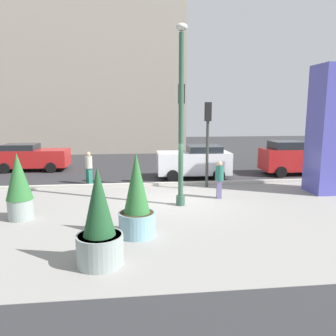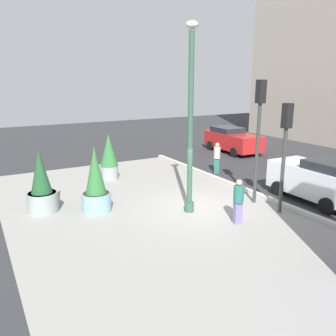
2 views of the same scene
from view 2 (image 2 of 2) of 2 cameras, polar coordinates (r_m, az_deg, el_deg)
The scene contains 13 objects.
ground_plane at distance 16.73m, azimuth 16.20°, elevation -3.81°, with size 60.00×60.00×0.00m, color #2D2D30.
plaza_pavement at distance 13.31m, azimuth -2.48°, elevation -7.93°, with size 18.00×10.00×0.02m, color gray.
curb_strip at distance 16.11m, azimuth 14.01°, elevation -4.06°, with size 18.00×0.24×0.16m, color #B7B2A8.
lamp_post at distance 13.02m, azimuth 3.65°, elevation 7.03°, with size 0.44×0.44×6.95m.
potted_plant_curbside at distance 18.10m, azimuth -9.52°, elevation 1.83°, with size 0.90×0.90×2.35m.
potted_plant_by_pillar at distance 13.81m, azimuth -11.60°, elevation -2.66°, with size 1.12×1.12×2.57m.
potted_plant_near_right at distance 14.32m, azimuth -19.77°, elevation -2.88°, with size 1.16×1.16×2.48m.
traffic_light_far_side at distance 14.48m, azimuth 14.50°, elevation 7.09°, with size 0.28×0.42×4.99m.
traffic_light_corner at distance 13.71m, azimuth 18.44°, elevation 4.37°, with size 0.28×0.42×4.17m.
car_intersection at distance 25.21m, azimuth 10.37°, elevation 4.51°, with size 4.50×2.22×1.69m.
car_far_lane at distance 16.01m, azimuth 23.21°, elevation -1.74°, with size 4.10×2.16×1.83m.
pedestrian_crossing at distance 12.67m, azimuth 11.31°, elevation -5.00°, with size 0.41×0.41×1.63m.
pedestrian_by_curb at distance 19.28m, azimuth 7.91°, elevation 1.87°, with size 0.50×0.50×1.69m.
Camera 2 is at (11.01, -7.55, 5.01)m, focal length 37.71 mm.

